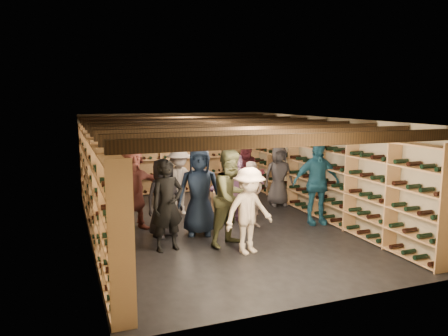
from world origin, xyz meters
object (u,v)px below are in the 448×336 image
person_6 (199,191)px  person_11 (234,188)px  person_0 (164,198)px  person_2 (232,198)px  person_1 (167,205)px  person_5 (132,188)px  person_12 (279,176)px  person_3 (249,211)px  person_9 (179,181)px  crate_stack_right (165,194)px  person_8 (248,175)px  crate_loose (228,199)px  person_4 (316,183)px  crate_stack_left (222,201)px  person_7 (253,195)px

person_6 → person_11: 1.14m
person_0 → person_2: size_ratio=0.86×
person_6 → person_11: size_ratio=1.13×
person_1 → person_6: size_ratio=0.94×
person_0 → person_1: person_1 is taller
person_5 → person_12: person_5 is taller
person_3 → person_9: (-0.51, 3.07, 0.03)m
crate_stack_right → person_0: bearing=-103.0°
person_8 → person_5: bearing=-143.6°
crate_stack_right → person_8: (1.85, -1.45, 0.65)m
person_5 → person_8: 3.14m
person_0 → person_9: bearing=46.8°
person_3 → person_6: bearing=95.3°
crate_loose → person_8: size_ratio=0.28×
person_4 → person_1: bearing=-161.1°
person_0 → person_8: (2.51, 1.41, 0.09)m
person_4 → person_5: (-3.99, 0.95, -0.01)m
person_2 → person_5: person_2 is taller
person_4 → person_5: 4.10m
person_0 → person_5: size_ratio=0.87×
person_4 → person_6: (-2.72, 0.17, -0.01)m
crate_stack_left → crate_loose: (0.49, 0.81, -0.17)m
crate_stack_left → crate_stack_right: bearing=131.7°
crate_stack_left → person_8: 0.94m
person_0 → person_8: size_ratio=0.90×
person_3 → person_4: 2.54m
person_1 → person_8: (2.63, 2.28, 0.04)m
person_0 → person_6: (0.73, -0.13, 0.11)m
person_2 → crate_loose: bearing=45.2°
person_5 → person_12: 4.09m
crate_stack_left → person_5: person_5 is taller
person_6 → person_11: (1.00, 0.54, -0.11)m
person_1 → person_12: bearing=21.9°
person_4 → person_8: (-0.95, 1.71, -0.03)m
crate_stack_right → person_1: 3.86m
crate_loose → person_9: (-1.60, -0.81, 0.75)m
person_7 → person_12: bearing=22.9°
person_1 → person_9: bearing=58.5°
person_1 → person_4: (3.57, 0.57, 0.07)m
person_3 → person_5: bearing=114.6°
crate_stack_left → person_6: size_ratio=0.28×
crate_stack_right → person_2: size_ratio=0.28×
person_3 → person_9: 3.12m
person_5 → crate_stack_left: bearing=9.4°
person_2 → person_5: (-1.65, 1.66, -0.01)m
person_4 → person_8: 1.96m
person_6 → person_9: bearing=107.6°
person_7 → person_12: size_ratio=0.92×
person_0 → person_1: 0.88m
person_9 → person_7: bearing=-53.1°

